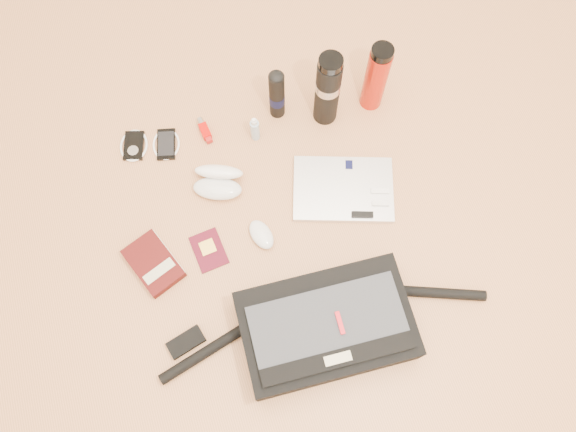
{
  "coord_description": "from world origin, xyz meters",
  "views": [
    {
      "loc": [
        -0.18,
        -0.46,
        1.62
      ],
      "look_at": [
        0.0,
        0.09,
        0.06
      ],
      "focal_mm": 35.0,
      "sensor_mm": 36.0,
      "label": 1
    }
  ],
  "objects_px": {
    "laptop": "(344,189)",
    "thermos_black": "(328,89)",
    "book": "(154,263)",
    "messenger_bag": "(325,327)",
    "thermos_red": "(376,78)"
  },
  "relations": [
    {
      "from": "thermos_black",
      "to": "messenger_bag",
      "type": "bearing_deg",
      "value": -110.05
    },
    {
      "from": "book",
      "to": "laptop",
      "type": "bearing_deg",
      "value": -16.1
    },
    {
      "from": "book",
      "to": "thermos_black",
      "type": "bearing_deg",
      "value": 5.79
    },
    {
      "from": "laptop",
      "to": "book",
      "type": "height_order",
      "value": "book"
    },
    {
      "from": "messenger_bag",
      "to": "laptop",
      "type": "xyz_separation_m",
      "value": [
        0.21,
        0.39,
        -0.05
      ]
    },
    {
      "from": "laptop",
      "to": "thermos_black",
      "type": "distance_m",
      "value": 0.31
    },
    {
      "from": "thermos_black",
      "to": "book",
      "type": "bearing_deg",
      "value": -153.97
    },
    {
      "from": "laptop",
      "to": "book",
      "type": "xyz_separation_m",
      "value": [
        -0.62,
        -0.04,
        0.0
      ]
    },
    {
      "from": "laptop",
      "to": "thermos_black",
      "type": "bearing_deg",
      "value": 101.99
    },
    {
      "from": "laptop",
      "to": "thermos_red",
      "type": "relative_size",
      "value": 1.32
    },
    {
      "from": "messenger_bag",
      "to": "thermos_black",
      "type": "xyz_separation_m",
      "value": [
        0.24,
        0.67,
        0.09
      ]
    },
    {
      "from": "thermos_black",
      "to": "thermos_red",
      "type": "height_order",
      "value": "thermos_black"
    },
    {
      "from": "thermos_black",
      "to": "laptop",
      "type": "bearing_deg",
      "value": -97.75
    },
    {
      "from": "messenger_bag",
      "to": "book",
      "type": "distance_m",
      "value": 0.54
    },
    {
      "from": "thermos_black",
      "to": "thermos_red",
      "type": "relative_size",
      "value": 1.08
    }
  ]
}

